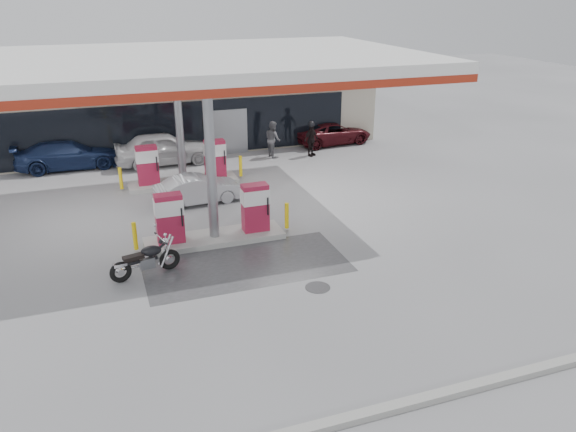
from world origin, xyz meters
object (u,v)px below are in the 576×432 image
Objects in this scene: hatchback_silver at (198,189)px; sedan_white at (163,148)px; pump_island_near at (214,221)px; biker_walking at (311,140)px; pump_island_far at (182,168)px; attendant at (273,139)px; parked_motorcycle at (146,260)px; parked_car_right at (333,133)px; parked_car_left at (68,154)px.

sedan_white is at bearing -0.82° from hatchback_silver.
biker_walking is at bearing 50.99° from pump_island_near.
biker_walking is at bearing -99.60° from sedan_white.
sedan_white is 1.34× the size of hatchback_silver.
pump_island_near and pump_island_far have the same top height.
pump_island_near is 3.16× the size of biker_walking.
pump_island_far reaches higher than attendant.
attendant is (7.20, 10.39, 0.40)m from parked_motorcycle.
attendant reaches higher than parked_car_right.
attendant is at bearing 103.66° from parked_car_right.
sedan_white is (-0.33, 9.20, 0.05)m from pump_island_near.
sedan_white is (2.02, 10.89, 0.29)m from parked_motorcycle.
pump_island_near is at bearing -158.27° from biker_walking.
pump_island_far is 6.02m from parked_car_left.
sedan_white is 2.56× the size of attendant.
pump_island_far reaches higher than sedan_white.
parked_car_left is at bearing 141.56° from biker_walking.
parked_car_left is (-2.15, 11.69, 0.20)m from parked_motorcycle.
parked_car_right is at bearing 49.32° from pump_island_near.
pump_island_near is 6.00m from pump_island_far.
attendant reaches higher than biker_walking.
pump_island_far is at bearing 169.06° from biker_walking.
parked_car_right is at bearing -90.76° from parked_car_left.
parked_car_right is (8.60, 10.00, -0.14)m from pump_island_near.
attendant is at bearing -98.67° from parked_car_left.
parked_motorcycle is (-2.35, -7.69, -0.24)m from pump_island_far.
sedan_white is at bearing 92.05° from pump_island_near.
pump_island_far is 9.48m from parked_car_right.
sedan_white is 5.63m from hatchback_silver.
parked_car_right is at bearing -86.31° from sedan_white.
parked_car_right is (8.92, 0.80, -0.19)m from sedan_white.
pump_island_near is 1.00× the size of pump_island_far.
sedan_white is at bearing 76.29° from attendant.
hatchback_silver is at bearing 86.88° from pump_island_near.
sedan_white is at bearing 89.63° from parked_car_right.
parked_car_right is (8.40, 6.40, 0.02)m from hatchback_silver.
pump_island_far reaches higher than biker_walking.
pump_island_far is 7.00m from biker_walking.
biker_walking is at bearing 34.43° from parked_motorcycle.
parked_motorcycle is 0.44× the size of parked_car_left.
pump_island_far is 2.41m from hatchback_silver.
sedan_white reaches higher than parked_motorcycle.
parked_motorcycle is 0.62× the size of hatchback_silver.
biker_walking is (6.97, -1.00, 0.05)m from sedan_white.
biker_walking reaches higher than parked_motorcycle.
pump_island_far reaches higher than parked_car_left.
attendant is (4.86, 8.70, 0.16)m from pump_island_near.
attendant reaches higher than sedan_white.
sedan_white reaches higher than parked_car_left.
parked_car_left is at bearing 77.71° from sedan_white.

